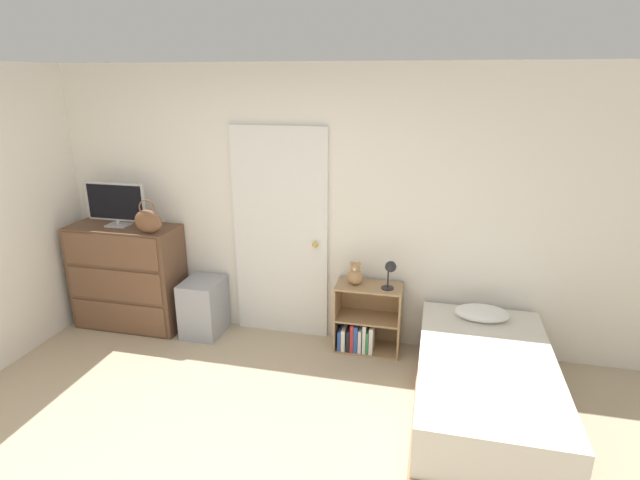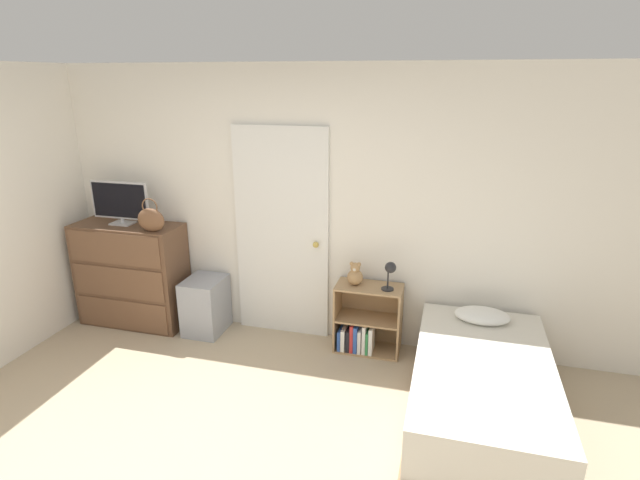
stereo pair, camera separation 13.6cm
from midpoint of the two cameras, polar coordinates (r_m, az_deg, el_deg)
The scene contains 10 objects.
wall_back at distance 4.68m, azimuth -2.82°, elevation 3.90°, with size 10.00×0.06×2.55m.
door_closed at distance 4.72m, azimuth -3.57°, elevation 0.66°, with size 0.91×0.09×2.02m.
dresser at distance 5.37m, azimuth -20.00°, elevation -3.72°, with size 1.07×0.45×1.05m.
tv at distance 5.19m, azimuth -21.19°, elevation 4.07°, with size 0.61×0.16×0.42m.
handbag at distance 4.86m, azimuth -18.00°, elevation 2.25°, with size 0.27×0.11×0.32m.
storage_bin at distance 5.08m, azimuth -12.19°, elevation -7.31°, with size 0.36×0.43×0.55m.
bookshelf at distance 4.69m, azimuth 5.85°, elevation -9.69°, with size 0.60×0.31×0.64m.
teddy_bear at distance 4.49m, azimuth 4.90°, elevation -4.02°, with size 0.14×0.14×0.22m.
desk_lamp at distance 4.38m, azimuth 8.90°, elevation -3.47°, with size 0.12×0.12×0.27m.
bed at distance 4.02m, azimuth 18.93°, elevation -15.86°, with size 1.00×1.83×0.59m.
Camera 2 is at (1.48, -2.11, 2.43)m, focal length 28.00 mm.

